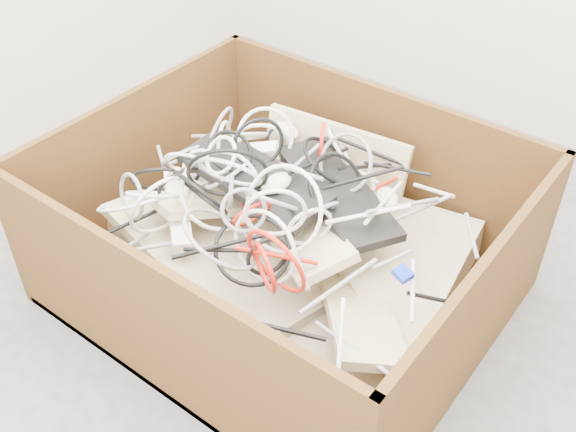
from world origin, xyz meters
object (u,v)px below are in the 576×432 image
Objects in this scene: cardboard_box at (279,258)px; power_strip_right at (178,211)px; power_strip_left at (237,153)px; vga_plug at (403,274)px.

cardboard_box is 4.32× the size of power_strip_right.
power_strip_right is (-0.24, -0.18, 0.19)m from cardboard_box.
cardboard_box reaches higher than power_strip_right.
vga_plug is (0.67, -0.13, -0.03)m from power_strip_left.
power_strip_left reaches higher than vga_plug.
power_strip_right reaches higher than vga_plug.
power_strip_left is 0.94× the size of power_strip_right.
cardboard_box is at bearing 78.27° from power_strip_right.
power_strip_right is 0.69m from vga_plug.
vga_plug is (0.68, 0.15, 0.03)m from power_strip_right.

